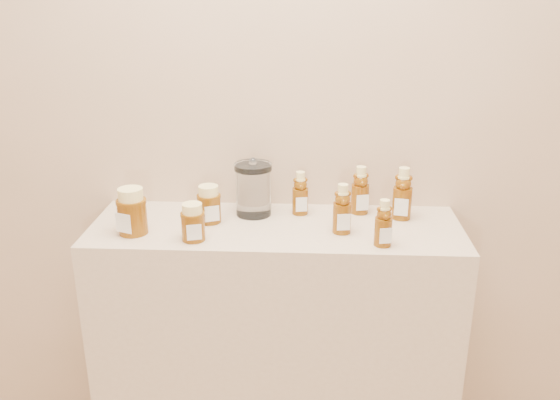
# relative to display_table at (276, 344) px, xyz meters

# --- Properties ---
(wall_back) EXTENTS (3.50, 0.02, 2.70)m
(wall_back) POSITION_rel_display_table_xyz_m (0.00, 0.20, 0.90)
(wall_back) COLOR tan
(wall_back) RESTS_ON ground
(display_table) EXTENTS (1.20, 0.40, 0.90)m
(display_table) POSITION_rel_display_table_xyz_m (0.00, 0.00, 0.00)
(display_table) COLOR #C6AD91
(display_table) RESTS_ON ground
(bear_bottle_back_left) EXTENTS (0.07, 0.07, 0.17)m
(bear_bottle_back_left) POSITION_rel_display_table_xyz_m (0.08, 0.11, 0.53)
(bear_bottle_back_left) COLOR #603007
(bear_bottle_back_left) RESTS_ON display_table
(bear_bottle_back_mid) EXTENTS (0.08, 0.08, 0.19)m
(bear_bottle_back_mid) POSITION_rel_display_table_xyz_m (0.28, 0.13, 0.54)
(bear_bottle_back_mid) COLOR #603007
(bear_bottle_back_mid) RESTS_ON display_table
(bear_bottle_back_right) EXTENTS (0.08, 0.08, 0.20)m
(bear_bottle_back_right) POSITION_rel_display_table_xyz_m (0.41, 0.09, 0.55)
(bear_bottle_back_right) COLOR #603007
(bear_bottle_back_right) RESTS_ON display_table
(bear_bottle_front_left) EXTENTS (0.07, 0.07, 0.18)m
(bear_bottle_front_left) POSITION_rel_display_table_xyz_m (0.21, -0.04, 0.54)
(bear_bottle_front_left) COLOR #603007
(bear_bottle_front_left) RESTS_ON display_table
(bear_bottle_front_right) EXTENTS (0.07, 0.07, 0.16)m
(bear_bottle_front_right) POSITION_rel_display_table_xyz_m (0.33, -0.13, 0.53)
(bear_bottle_front_right) COLOR #603007
(bear_bottle_front_right) RESTS_ON display_table
(honey_jar_left) EXTENTS (0.12, 0.12, 0.15)m
(honey_jar_left) POSITION_rel_display_table_xyz_m (-0.44, -0.08, 0.52)
(honey_jar_left) COLOR #603007
(honey_jar_left) RESTS_ON display_table
(honey_jar_back) EXTENTS (0.10, 0.10, 0.12)m
(honey_jar_back) POSITION_rel_display_table_xyz_m (-0.22, 0.02, 0.51)
(honey_jar_back) COLOR #603007
(honey_jar_back) RESTS_ON display_table
(honey_jar_front) EXTENTS (0.09, 0.09, 0.12)m
(honey_jar_front) POSITION_rel_display_table_xyz_m (-0.24, -0.12, 0.51)
(honey_jar_front) COLOR #603007
(honey_jar_front) RESTS_ON display_table
(glass_canister) EXTENTS (0.16, 0.16, 0.19)m
(glass_canister) POSITION_rel_display_table_xyz_m (-0.08, 0.10, 0.55)
(glass_canister) COLOR white
(glass_canister) RESTS_ON display_table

